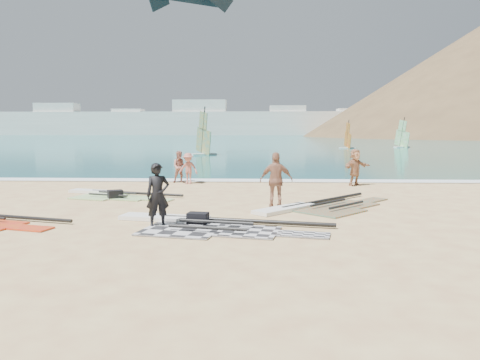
{
  "coord_description": "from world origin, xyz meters",
  "views": [
    {
      "loc": [
        0.78,
        -11.59,
        2.77
      ],
      "look_at": [
        0.1,
        4.0,
        1.0
      ],
      "focal_mm": 35.0,
      "sensor_mm": 36.0,
      "label": 1
    }
  ],
  "objects_px": {
    "beachgoer_back": "(276,180)",
    "beachgoer_left": "(180,167)",
    "gear_bag_far": "(198,219)",
    "person_wetsuit": "(158,195)",
    "rig_orange": "(318,207)",
    "gear_bag_near": "(115,195)",
    "rig_green": "(109,195)",
    "rig_grey": "(200,224)",
    "beachgoer_mid": "(188,168)",
    "beachgoer_right": "(355,167)"
  },
  "relations": [
    {
      "from": "gear_bag_near",
      "to": "rig_green",
      "type": "bearing_deg",
      "value": 121.35
    },
    {
      "from": "rig_orange",
      "to": "beachgoer_right",
      "type": "height_order",
      "value": "beachgoer_right"
    },
    {
      "from": "person_wetsuit",
      "to": "rig_grey",
      "type": "bearing_deg",
      "value": -12.72
    },
    {
      "from": "rig_green",
      "to": "rig_orange",
      "type": "xyz_separation_m",
      "value": [
        8.1,
        -2.58,
        0.0
      ]
    },
    {
      "from": "beachgoer_mid",
      "to": "beachgoer_right",
      "type": "distance_m",
      "value": 8.04
    },
    {
      "from": "rig_green",
      "to": "gear_bag_near",
      "type": "xyz_separation_m",
      "value": [
        0.51,
        -0.84,
        0.13
      ]
    },
    {
      "from": "gear_bag_far",
      "to": "rig_orange",
      "type": "bearing_deg",
      "value": 37.1
    },
    {
      "from": "rig_green",
      "to": "person_wetsuit",
      "type": "xyz_separation_m",
      "value": [
        3.28,
        -5.82,
        0.85
      ]
    },
    {
      "from": "gear_bag_far",
      "to": "beachgoer_back",
      "type": "bearing_deg",
      "value": 51.07
    },
    {
      "from": "gear_bag_far",
      "to": "person_wetsuit",
      "type": "height_order",
      "value": "person_wetsuit"
    },
    {
      "from": "beachgoer_back",
      "to": "rig_green",
      "type": "bearing_deg",
      "value": -22.95
    },
    {
      "from": "beachgoer_mid",
      "to": "rig_grey",
      "type": "bearing_deg",
      "value": -65.23
    },
    {
      "from": "rig_grey",
      "to": "beachgoer_mid",
      "type": "bearing_deg",
      "value": 112.09
    },
    {
      "from": "rig_grey",
      "to": "rig_orange",
      "type": "bearing_deg",
      "value": 50.95
    },
    {
      "from": "rig_grey",
      "to": "beachgoer_left",
      "type": "relative_size",
      "value": 3.98
    },
    {
      "from": "rig_orange",
      "to": "beachgoer_back",
      "type": "height_order",
      "value": "beachgoer_back"
    },
    {
      "from": "gear_bag_near",
      "to": "gear_bag_far",
      "type": "xyz_separation_m",
      "value": [
        3.83,
        -4.6,
        -0.0
      ]
    },
    {
      "from": "rig_grey",
      "to": "beachgoer_right",
      "type": "distance_m",
      "value": 11.3
    },
    {
      "from": "person_wetsuit",
      "to": "beachgoer_right",
      "type": "bearing_deg",
      "value": 29.94
    },
    {
      "from": "person_wetsuit",
      "to": "beachgoer_left",
      "type": "xyz_separation_m",
      "value": [
        -1.18,
        10.42,
        -0.1
      ]
    },
    {
      "from": "rig_grey",
      "to": "rig_green",
      "type": "xyz_separation_m",
      "value": [
        -4.41,
        5.62,
        -0.0
      ]
    },
    {
      "from": "rig_orange",
      "to": "beachgoer_left",
      "type": "xyz_separation_m",
      "value": [
        -6.0,
        7.19,
        0.74
      ]
    },
    {
      "from": "rig_orange",
      "to": "gear_bag_far",
      "type": "bearing_deg",
      "value": 170.1
    },
    {
      "from": "rig_grey",
      "to": "beachgoer_left",
      "type": "xyz_separation_m",
      "value": [
        -2.31,
        10.22,
        0.74
      ]
    },
    {
      "from": "gear_bag_near",
      "to": "rig_orange",
      "type": "bearing_deg",
      "value": -12.95
    },
    {
      "from": "rig_orange",
      "to": "rig_green",
      "type": "bearing_deg",
      "value": 115.32
    },
    {
      "from": "rig_orange",
      "to": "beachgoer_right",
      "type": "xyz_separation_m",
      "value": [
        2.5,
        6.38,
        0.83
      ]
    },
    {
      "from": "rig_grey",
      "to": "rig_green",
      "type": "distance_m",
      "value": 7.14
    },
    {
      "from": "gear_bag_far",
      "to": "person_wetsuit",
      "type": "distance_m",
      "value": 1.34
    },
    {
      "from": "rig_orange",
      "to": "gear_bag_near",
      "type": "bearing_deg",
      "value": 120.04
    },
    {
      "from": "rig_orange",
      "to": "beachgoer_back",
      "type": "relative_size",
      "value": 2.7
    },
    {
      "from": "rig_green",
      "to": "rig_orange",
      "type": "distance_m",
      "value": 8.5
    },
    {
      "from": "rig_grey",
      "to": "rig_green",
      "type": "height_order",
      "value": "rig_grey"
    },
    {
      "from": "rig_orange",
      "to": "beachgoer_mid",
      "type": "height_order",
      "value": "beachgoer_mid"
    },
    {
      "from": "beachgoer_mid",
      "to": "rig_green",
      "type": "bearing_deg",
      "value": -107.3
    },
    {
      "from": "beachgoer_back",
      "to": "beachgoer_left",
      "type": "bearing_deg",
      "value": -59.48
    },
    {
      "from": "beachgoer_left",
      "to": "person_wetsuit",
      "type": "bearing_deg",
      "value": -94.92
    },
    {
      "from": "beachgoer_mid",
      "to": "gear_bag_far",
      "type": "bearing_deg",
      "value": -65.48
    },
    {
      "from": "rig_orange",
      "to": "beachgoer_right",
      "type": "relative_size",
      "value": 2.96
    },
    {
      "from": "rig_green",
      "to": "gear_bag_near",
      "type": "height_order",
      "value": "gear_bag_near"
    },
    {
      "from": "person_wetsuit",
      "to": "beachgoer_back",
      "type": "height_order",
      "value": "beachgoer_back"
    },
    {
      "from": "rig_green",
      "to": "gear_bag_far",
      "type": "height_order",
      "value": "gear_bag_far"
    },
    {
      "from": "rig_green",
      "to": "person_wetsuit",
      "type": "bearing_deg",
      "value": -44.0
    },
    {
      "from": "rig_green",
      "to": "beachgoer_back",
      "type": "xyz_separation_m",
      "value": [
        6.66,
        -2.56,
        0.91
      ]
    },
    {
      "from": "gear_bag_far",
      "to": "beachgoer_left",
      "type": "relative_size",
      "value": 0.36
    },
    {
      "from": "gear_bag_near",
      "to": "person_wetsuit",
      "type": "height_order",
      "value": "person_wetsuit"
    },
    {
      "from": "rig_green",
      "to": "person_wetsuit",
      "type": "relative_size",
      "value": 2.85
    },
    {
      "from": "rig_green",
      "to": "person_wetsuit",
      "type": "distance_m",
      "value": 6.73
    },
    {
      "from": "rig_grey",
      "to": "beachgoer_mid",
      "type": "distance_m",
      "value": 10.02
    },
    {
      "from": "gear_bag_near",
      "to": "person_wetsuit",
      "type": "xyz_separation_m",
      "value": [
        2.77,
        -4.98,
        0.72
      ]
    }
  ]
}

